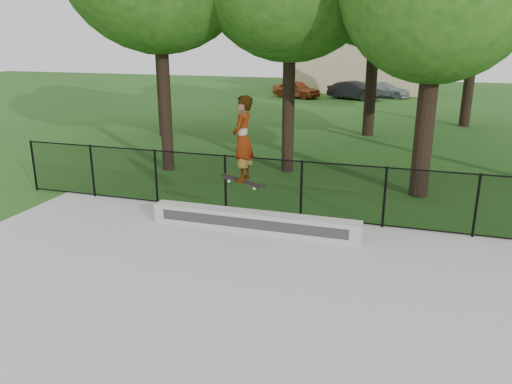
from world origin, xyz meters
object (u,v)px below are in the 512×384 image
grind_ledge (254,222)px  skater_airborne (243,140)px  car_a (296,89)px  car_b (354,91)px  car_c (384,90)px

grind_ledge → skater_airborne: (-0.21, -0.14, 1.95)m
car_a → car_b: car_b is taller
car_a → car_c: bearing=-47.2°
grind_ledge → car_b: 27.13m
car_a → skater_airborne: size_ratio=1.80×
grind_ledge → car_c: 29.10m
grind_ledge → car_a: bearing=101.1°
car_a → car_b: 4.31m
car_a → car_c: (6.27, 2.15, -0.08)m
skater_airborne → car_c: bearing=87.6°
grind_ledge → car_b: bearing=92.0°
skater_airborne → car_b: bearing=91.6°
car_b → skater_airborne: size_ratio=1.72×
car_a → skater_airborne: bearing=-145.6°
grind_ledge → car_b: size_ratio=1.39×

